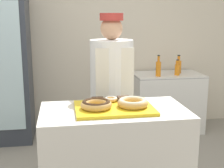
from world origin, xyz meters
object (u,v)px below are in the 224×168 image
(donut_chocolate_glaze, at_px, (96,104))
(bottle_orange, at_px, (177,69))
(serving_tray, at_px, (114,108))
(brownie_back_right, at_px, (124,99))
(donut_mini_center, at_px, (111,99))
(bottle_orange_b, at_px, (178,66))
(chest_freezer, at_px, (167,102))
(beverage_fridge, at_px, (2,67))
(brownie_back_left, at_px, (98,100))
(donut_light_glaze, at_px, (133,102))
(bottle_orange_b_b, at_px, (158,68))
(baker_person, at_px, (112,94))

(donut_chocolate_glaze, distance_m, bottle_orange, 2.12)
(serving_tray, xyz_separation_m, donut_chocolate_glaze, (-0.14, -0.03, 0.05))
(donut_chocolate_glaze, relative_size, brownie_back_right, 2.46)
(donut_mini_center, relative_size, bottle_orange_b, 0.44)
(chest_freezer, bearing_deg, bottle_orange_b, 5.71)
(chest_freezer, xyz_separation_m, bottle_orange_b, (0.15, 0.02, 0.50))
(brownie_back_right, bearing_deg, donut_chocolate_glaze, -144.36)
(beverage_fridge, height_order, bottle_orange, beverage_fridge)
(brownie_back_left, bearing_deg, brownie_back_right, 0.00)
(donut_light_glaze, height_order, bottle_orange_b, bottle_orange_b)
(donut_light_glaze, relative_size, bottle_orange_b, 0.93)
(donut_chocolate_glaze, relative_size, bottle_orange_b_b, 0.84)
(donut_light_glaze, bearing_deg, chest_freezer, 63.10)
(donut_chocolate_glaze, bearing_deg, baker_person, 71.63)
(beverage_fridge, xyz_separation_m, bottle_orange, (2.28, -0.12, -0.07))
(serving_tray, xyz_separation_m, brownie_back_right, (0.11, 0.15, 0.03))
(brownie_back_left, xyz_separation_m, brownie_back_right, (0.22, 0.00, 0.00))
(donut_chocolate_glaze, xyz_separation_m, brownie_back_left, (0.03, 0.18, -0.02))
(donut_chocolate_glaze, height_order, beverage_fridge, beverage_fridge)
(donut_mini_center, distance_m, baker_person, 0.53)
(donut_mini_center, height_order, brownie_back_right, donut_mini_center)
(bottle_orange_b, bearing_deg, serving_tray, -124.00)
(donut_mini_center, bearing_deg, bottle_orange_b_b, 59.43)
(beverage_fridge, bearing_deg, donut_mini_center, -55.08)
(brownie_back_right, distance_m, bottle_orange_b, 1.98)
(serving_tray, height_order, brownie_back_right, brownie_back_right)
(donut_chocolate_glaze, height_order, baker_person, baker_person)
(brownie_back_right, xyz_separation_m, bottle_orange_b, (1.10, 1.64, -0.02))
(chest_freezer, bearing_deg, brownie_back_right, -120.25)
(brownie_back_right, xyz_separation_m, bottle_orange_b_b, (0.76, 1.47, -0.01))
(brownie_back_left, relative_size, chest_freezer, 0.10)
(brownie_back_left, relative_size, brownie_back_right, 1.00)
(donut_light_glaze, distance_m, bottle_orange, 1.96)
(donut_mini_center, relative_size, baker_person, 0.07)
(brownie_back_left, distance_m, beverage_fridge, 1.92)
(serving_tray, xyz_separation_m, bottle_orange_b, (1.21, 1.80, 0.01))
(donut_light_glaze, distance_m, brownie_back_left, 0.31)
(beverage_fridge, bearing_deg, donut_light_glaze, -54.73)
(donut_light_glaze, height_order, baker_person, baker_person)
(serving_tray, relative_size, brownie_back_right, 6.20)
(donut_light_glaze, xyz_separation_m, baker_person, (-0.05, 0.69, -0.10))
(donut_light_glaze, xyz_separation_m, brownie_back_right, (-0.03, 0.18, -0.02))
(brownie_back_left, relative_size, bottle_orange, 0.45)
(baker_person, bearing_deg, brownie_back_left, -110.96)
(donut_light_glaze, height_order, donut_mini_center, donut_light_glaze)
(donut_mini_center, bearing_deg, brownie_back_right, 0.00)
(serving_tray, distance_m, brownie_back_right, 0.19)
(bottle_orange, bearing_deg, serving_tray, -124.60)
(brownie_back_left, height_order, bottle_orange, bottle_orange)
(brownie_back_left, bearing_deg, bottle_orange_b, 51.23)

